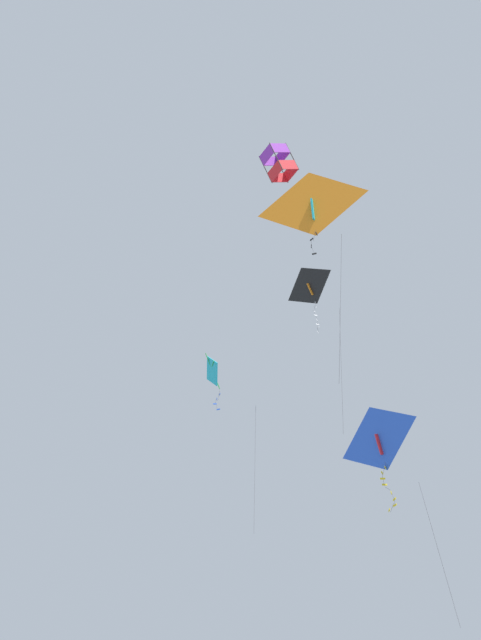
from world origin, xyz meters
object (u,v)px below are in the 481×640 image
(kite_diamond_near_left, at_px, (213,373))
(kite_delta_far_centre, at_px, (380,440))
(kite_delta_low_drifter, at_px, (310,287))
(kite_delta_mid_left, at_px, (313,206))
(kite_box_upper_right, at_px, (279,163))

(kite_diamond_near_left, xyz_separation_m, kite_delta_far_centre, (-2.26, 11.94, -9.57))
(kite_delta_low_drifter, height_order, kite_delta_mid_left, kite_delta_low_drifter)
(kite_delta_low_drifter, distance_m, kite_delta_mid_left, 12.36)
(kite_delta_mid_left, xyz_separation_m, kite_box_upper_right, (0.08, -3.08, 5.15))
(kite_diamond_near_left, height_order, kite_delta_far_centre, kite_diamond_near_left)
(kite_delta_low_drifter, bearing_deg, kite_delta_far_centre, -31.25)
(kite_delta_low_drifter, relative_size, kite_delta_mid_left, 1.02)
(kite_diamond_near_left, bearing_deg, kite_box_upper_right, -20.17)
(kite_diamond_near_left, bearing_deg, kite_delta_low_drifter, 40.56)
(kite_delta_low_drifter, distance_m, kite_diamond_near_left, 6.63)
(kite_diamond_near_left, relative_size, kite_delta_far_centre, 1.28)
(kite_delta_mid_left, relative_size, kite_diamond_near_left, 0.96)
(kite_delta_low_drifter, xyz_separation_m, kite_delta_mid_left, (4.41, 10.44, -4.93))
(kite_delta_mid_left, relative_size, kite_box_upper_right, 5.56)
(kite_delta_far_centre, bearing_deg, kite_box_upper_right, -146.82)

